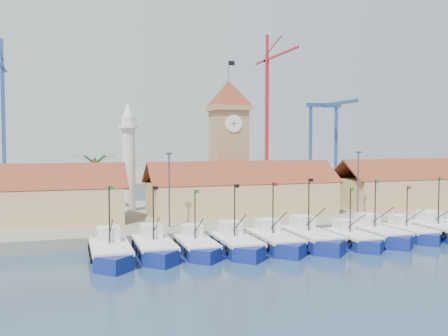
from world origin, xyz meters
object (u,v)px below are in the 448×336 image
object	(u,v)px
boat_0	(111,254)
minaret	(129,156)
boat_5	(312,240)
clock_tower	(229,141)

from	to	relation	value
boat_0	minaret	world-z (taller)	minaret
boat_0	boat_5	bearing A→B (deg)	1.01
boat_5	boat_0	bearing A→B (deg)	-178.99
boat_5	minaret	bearing A→B (deg)	124.80
minaret	boat_0	bearing A→B (deg)	-100.48
boat_0	minaret	bearing A→B (deg)	79.52
boat_5	clock_tower	distance (m)	25.78
boat_5	clock_tower	bearing A→B (deg)	96.09
boat_0	minaret	distance (m)	27.45
boat_0	boat_5	size ratio (longest dim) A/B	0.97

